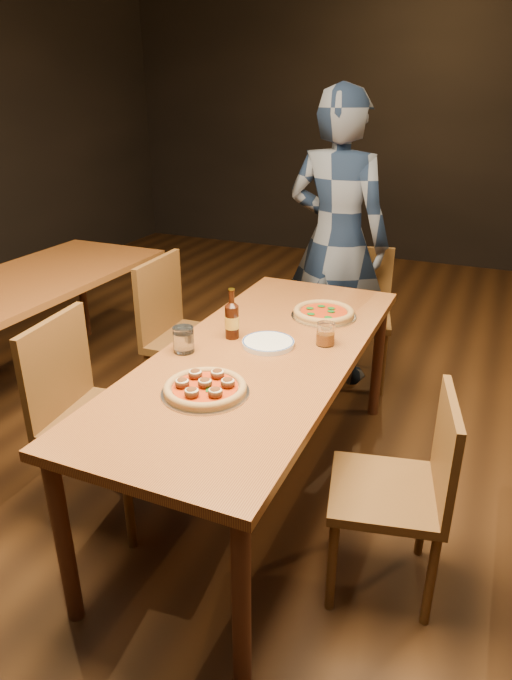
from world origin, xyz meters
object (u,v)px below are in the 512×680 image
at_px(chair_main_e, 386,490).
at_px(plate_stack, 268,343).
at_px(water_glass, 184,340).
at_px(pizza_meatball, 205,388).
at_px(table_main, 261,365).
at_px(chair_main_nw, 105,419).
at_px(chair_main_sw, 195,339).
at_px(diner, 337,242).
at_px(beer_bottle, 232,321).
at_px(pizza_margherita, 324,313).
at_px(amber_glass, 326,334).
at_px(chair_end, 357,317).
at_px(table_left, 18,294).

xyz_separation_m(chair_main_e, plate_stack, (-0.63, 0.38, 0.33)).
bearing_deg(plate_stack, water_glass, -146.40).
xyz_separation_m(pizza_meatball, water_glass, (-0.26, 0.29, 0.03)).
xyz_separation_m(table_main, chair_main_nw, (-0.57, -0.39, -0.20)).
bearing_deg(chair_main_sw, diner, -35.16).
distance_m(plate_stack, diner, 1.31).
distance_m(pizza_meatball, beer_bottle, 0.53).
distance_m(pizza_meatball, pizza_margherita, 0.95).
height_order(table_main, pizza_margherita, pizza_margherita).
height_order(pizza_meatball, water_glass, water_glass).
relative_size(water_glass, amber_glass, 1.11).
relative_size(table_main, chair_end, 2.21).
height_order(chair_end, beer_bottle, beer_bottle).
bearing_deg(chair_main_sw, amber_glass, -112.88).
xyz_separation_m(plate_stack, water_glass, (-0.31, -0.21, 0.05)).
xyz_separation_m(plate_stack, amber_glass, (0.23, 0.11, 0.04)).
xyz_separation_m(amber_glass, diner, (-0.30, 1.19, 0.12)).
height_order(chair_main_sw, amber_glass, chair_main_sw).
xyz_separation_m(chair_end, water_glass, (-0.41, -1.46, 0.35)).
bearing_deg(table_main, table_left, 169.99).
bearing_deg(table_left, chair_main_e, -14.85).
height_order(plate_stack, diner, diner).
relative_size(chair_main_nw, chair_main_sw, 0.98).
bearing_deg(diner, plate_stack, 101.38).
bearing_deg(diner, water_glass, 89.24).
bearing_deg(chair_main_e, chair_main_nw, -99.31).
relative_size(table_left, chair_main_sw, 2.02).
bearing_deg(chair_main_sw, chair_main_e, -125.20).
xyz_separation_m(chair_main_nw, diner, (0.51, 1.75, 0.44)).
distance_m(table_left, chair_main_e, 2.43).
distance_m(table_main, amber_glass, 0.32).
relative_size(plate_stack, beer_bottle, 1.01).
relative_size(table_main, amber_glass, 19.65).
xyz_separation_m(chair_main_sw, plate_stack, (0.63, -0.44, 0.27)).
xyz_separation_m(beer_bottle, amber_glass, (0.41, 0.10, -0.03)).
bearing_deg(pizza_margherita, amber_glass, -71.61).
relative_size(table_main, diner, 1.09).
bearing_deg(plate_stack, pizza_margherita, 74.72).
relative_size(beer_bottle, diner, 0.12).
relative_size(pizza_meatball, diner, 0.18).
distance_m(chair_main_sw, water_glass, 0.78).
bearing_deg(amber_glass, table_main, -143.66).
height_order(plate_stack, water_glass, water_glass).
bearing_deg(chair_main_e, table_main, -129.08).
height_order(chair_main_e, beer_bottle, beer_bottle).
relative_size(chair_main_nw, plate_stack, 4.15).
height_order(chair_main_e, water_glass, chair_main_e).
distance_m(chair_end, plate_stack, 1.30).
bearing_deg(beer_bottle, table_left, 171.74).
bearing_deg(table_left, table_main, -10.01).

